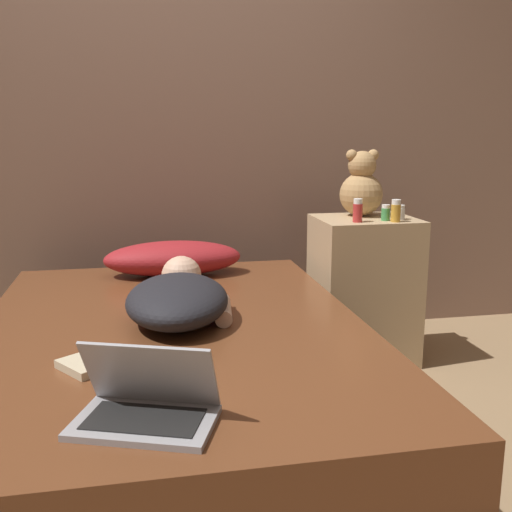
# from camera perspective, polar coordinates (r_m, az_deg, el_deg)

# --- Properties ---
(ground_plane) EXTENTS (12.00, 12.00, 0.00)m
(ground_plane) POSITION_cam_1_polar(r_m,az_deg,el_deg) (2.31, -7.50, -17.61)
(ground_plane) COLOR #937551
(wall_back) EXTENTS (8.00, 0.06, 2.60)m
(wall_back) POSITION_cam_1_polar(r_m,az_deg,el_deg) (3.25, -9.71, 14.73)
(wall_back) COLOR #846656
(wall_back) RESTS_ON ground_plane
(bed) EXTENTS (1.36, 1.92, 0.47)m
(bed) POSITION_cam_1_polar(r_m,az_deg,el_deg) (2.20, -7.67, -12.34)
(bed) COLOR #2D2319
(bed) RESTS_ON ground_plane
(nightstand) EXTENTS (0.47, 0.40, 0.72)m
(nightstand) POSITION_cam_1_polar(r_m,az_deg,el_deg) (3.01, 10.19, -3.17)
(nightstand) COLOR tan
(nightstand) RESTS_ON ground_plane
(pillow) EXTENTS (0.63, 0.29, 0.16)m
(pillow) POSITION_cam_1_polar(r_m,az_deg,el_deg) (2.80, -7.91, -0.21)
(pillow) COLOR maroon
(pillow) RESTS_ON bed
(person_lying) EXTENTS (0.42, 0.70, 0.16)m
(person_lying) POSITION_cam_1_polar(r_m,az_deg,el_deg) (2.17, -7.34, -3.88)
(person_lying) COLOR black
(person_lying) RESTS_ON bed
(laptop) EXTENTS (0.37, 0.30, 0.19)m
(laptop) POSITION_cam_1_polar(r_m,az_deg,el_deg) (1.45, -10.38, -13.68)
(laptop) COLOR #9E9EA3
(laptop) RESTS_ON bed
(teddy_bear) EXTENTS (0.21, 0.21, 0.32)m
(teddy_bear) POSITION_cam_1_polar(r_m,az_deg,el_deg) (2.99, 10.00, 6.47)
(teddy_bear) COLOR tan
(teddy_bear) RESTS_ON nightstand
(bottle_green) EXTENTS (0.04, 0.04, 0.07)m
(bottle_green) POSITION_cam_1_polar(r_m,az_deg,el_deg) (2.87, 12.24, 4.04)
(bottle_green) COLOR #3D8E4C
(bottle_green) RESTS_ON nightstand
(bottle_white) EXTENTS (0.05, 0.05, 0.07)m
(bottle_white) POSITION_cam_1_polar(r_m,az_deg,el_deg) (2.92, 13.52, 4.06)
(bottle_white) COLOR white
(bottle_white) RESTS_ON nightstand
(bottle_amber) EXTENTS (0.04, 0.04, 0.10)m
(bottle_amber) POSITION_cam_1_polar(r_m,az_deg,el_deg) (2.84, 13.18, 4.19)
(bottle_amber) COLOR gold
(bottle_amber) RESTS_ON nightstand
(bottle_red) EXTENTS (0.04, 0.04, 0.11)m
(bottle_red) POSITION_cam_1_polar(r_m,az_deg,el_deg) (2.80, 9.66, 4.27)
(bottle_red) COLOR #B72D2D
(bottle_red) RESTS_ON nightstand
(book) EXTENTS (0.24, 0.23, 0.02)m
(book) POSITION_cam_1_polar(r_m,az_deg,el_deg) (1.81, -14.90, -9.67)
(book) COLOR #C6B793
(book) RESTS_ON bed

